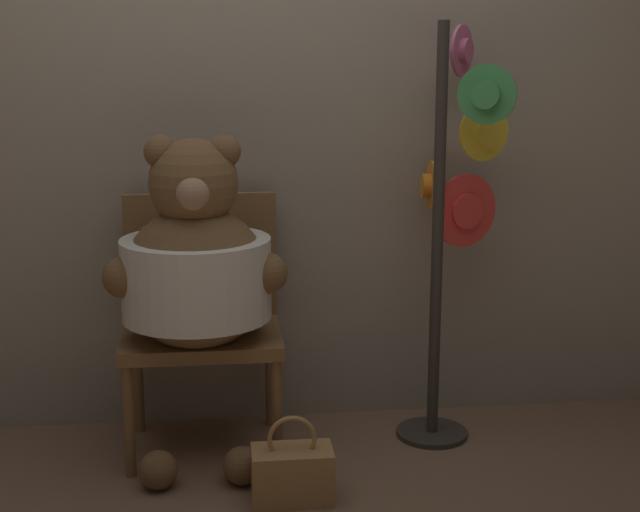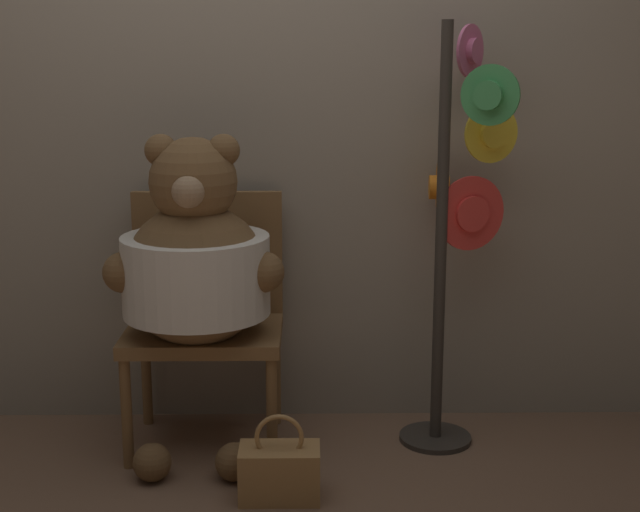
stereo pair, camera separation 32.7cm
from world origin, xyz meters
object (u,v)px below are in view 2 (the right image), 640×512
object	(u,v)px
chair	(206,308)
hat_display_rack	(459,214)
teddy_bear	(196,266)
handbag_on_ground	(280,471)

from	to	relation	value
chair	hat_display_rack	bearing A→B (deg)	-1.84
chair	teddy_bear	xyz separation A→B (m)	(-0.01, -0.16, 0.20)
chair	hat_display_rack	size ratio (longest dim) A/B	0.60
chair	handbag_on_ground	distance (m)	0.74
teddy_bear	hat_display_rack	xyz separation A→B (m)	(0.97, 0.13, 0.16)
teddy_bear	hat_display_rack	bearing A→B (deg)	7.50
chair	teddy_bear	size ratio (longest dim) A/B	0.79
chair	handbag_on_ground	size ratio (longest dim) A/B	3.15
teddy_bear	handbag_on_ground	bearing A→B (deg)	-49.68
chair	teddy_bear	world-z (taller)	teddy_bear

